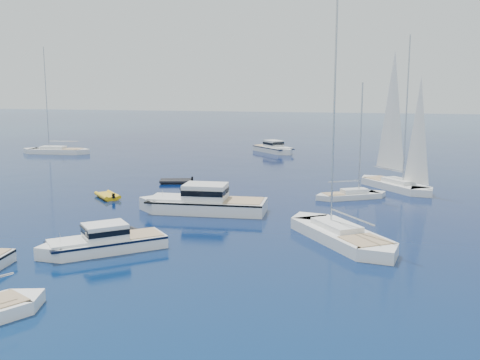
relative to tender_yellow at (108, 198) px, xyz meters
name	(u,v)px	position (x,y,z in m)	size (l,w,h in m)	color
ground	(169,306)	(15.31, -23.60, 0.00)	(400.00, 400.00, 0.00)	navy
motor_cruiser_left	(103,251)	(7.81, -15.97, 0.00)	(2.73, 8.93, 2.34)	white
motor_cruiser_centre	(203,212)	(10.71, -3.51, 0.00)	(3.64, 11.89, 3.12)	silver
motor_cruiser_horizon	(274,152)	(9.00, 40.09, 0.00)	(2.90, 9.47, 2.49)	silver
sailboat_mid_r	(340,241)	(22.71, -9.81, 0.00)	(3.23, 12.41, 18.24)	white
sailboat_centre	(351,198)	(22.81, 5.43, 0.00)	(2.01, 7.75, 11.39)	silver
sailboat_sails_r	(395,189)	(27.07, 11.50, 0.00)	(2.87, 11.05, 16.24)	silver
sailboat_far_l	(56,154)	(-24.37, 30.42, 0.00)	(3.05, 11.72, 17.23)	silver
tender_yellow	(108,198)	(0.00, 0.00, 0.00)	(1.92, 3.46, 0.95)	#EAB20D
tender_grey_near	(134,237)	(8.31, -12.34, 0.00)	(1.67, 2.90, 0.95)	black
tender_grey_far	(176,183)	(3.55, 9.27, 0.00)	(2.00, 3.65, 0.95)	black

